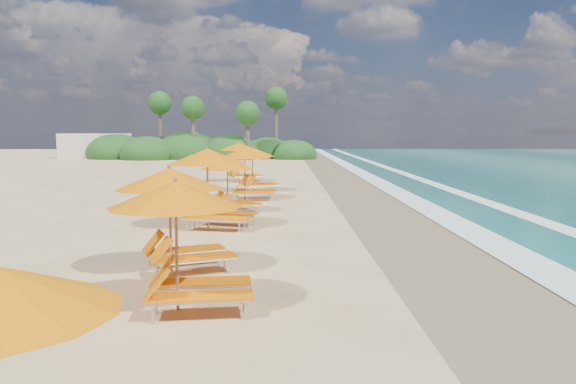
# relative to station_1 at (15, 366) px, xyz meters

# --- Properties ---
(ground) EXTENTS (160.00, 160.00, 0.00)m
(ground) POSITION_rel_station_1_xyz_m (2.25, 12.27, -1.15)
(ground) COLOR #D7BB7E
(ground) RESTS_ON ground
(wet_sand) EXTENTS (4.00, 160.00, 0.01)m
(wet_sand) POSITION_rel_station_1_xyz_m (6.25, 12.27, -1.14)
(wet_sand) COLOR olive
(wet_sand) RESTS_ON ground
(surf_foam) EXTENTS (4.00, 160.00, 0.01)m
(surf_foam) POSITION_rel_station_1_xyz_m (8.95, 12.27, -1.12)
(surf_foam) COLOR white
(surf_foam) RESTS_ON ground
(station_1) EXTENTS (2.73, 2.73, 2.05)m
(station_1) POSITION_rel_station_1_xyz_m (0.00, 0.00, 0.00)
(station_1) COLOR olive
(station_1) RESTS_ON ground
(station_2) EXTENTS (2.61, 2.46, 2.25)m
(station_2) POSITION_rel_station_1_xyz_m (0.51, 4.89, 0.11)
(station_2) COLOR olive
(station_2) RESTS_ON ground
(station_3) EXTENTS (3.00, 2.97, 2.30)m
(station_3) POSITION_rel_station_1_xyz_m (-0.13, 7.53, 0.14)
(station_3) COLOR olive
(station_3) RESTS_ON ground
(station_4) EXTENTS (3.12, 3.00, 2.55)m
(station_4) POSITION_rel_station_1_xyz_m (-0.06, 12.92, 0.28)
(station_4) COLOR olive
(station_4) RESTS_ON ground
(station_5) EXTENTS (2.71, 2.69, 2.06)m
(station_5) POSITION_rel_station_1_xyz_m (0.17, 16.36, 0.01)
(station_5) COLOR olive
(station_5) RESTS_ON ground
(station_6) EXTENTS (2.55, 2.36, 2.36)m
(station_6) POSITION_rel_station_1_xyz_m (0.57, 20.26, 0.17)
(station_6) COLOR olive
(station_6) RESTS_ON ground
(station_7) EXTENTS (2.97, 2.95, 2.27)m
(station_7) POSITION_rel_station_1_xyz_m (0.71, 23.68, 0.12)
(station_7) COLOR olive
(station_7) RESTS_ON ground
(station_8) EXTENTS (3.17, 3.16, 2.42)m
(station_8) POSITION_rel_station_1_xyz_m (-0.43, 29.17, 0.21)
(station_8) COLOR olive
(station_8) RESTS_ON ground
(treeline) EXTENTS (25.80, 8.80, 9.74)m
(treeline) POSITION_rel_station_1_xyz_m (-7.69, 57.78, -0.15)
(treeline) COLOR #163D14
(treeline) RESTS_ON ground
(beach_building) EXTENTS (7.00, 5.00, 2.80)m
(beach_building) POSITION_rel_station_1_xyz_m (-19.75, 60.27, 0.25)
(beach_building) COLOR beige
(beach_building) RESTS_ON ground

